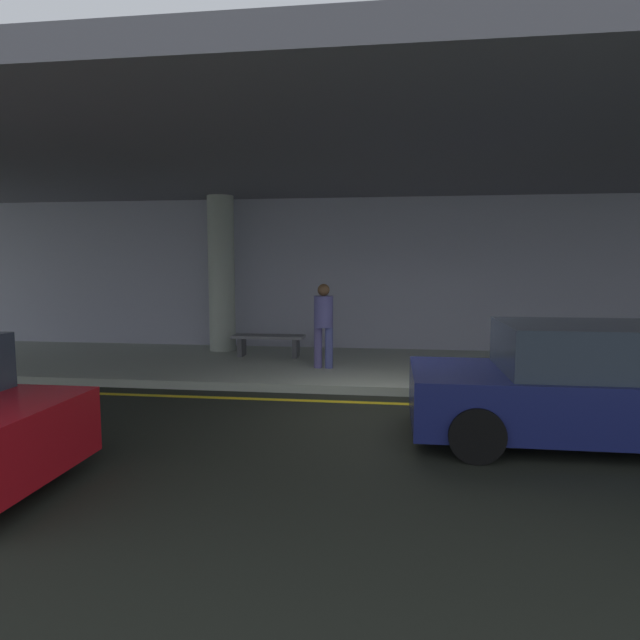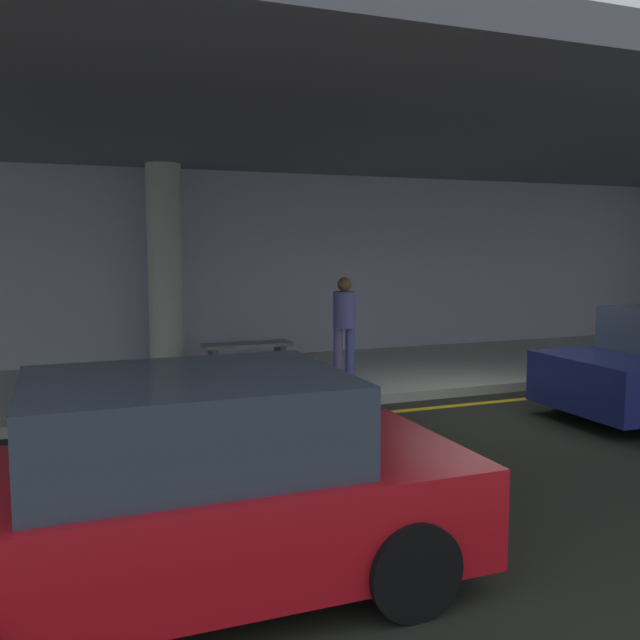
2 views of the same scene
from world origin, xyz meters
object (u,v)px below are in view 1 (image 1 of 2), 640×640
Objects in this scene: support_column_far_left at (222,274)px; traveler_with_luggage at (324,320)px; car_navy at (582,387)px; bench_metal at (269,341)px.

traveler_with_luggage is (2.68, -1.90, -0.86)m from support_column_far_left.
traveler_with_luggage is (-3.69, 3.68, 0.40)m from car_navy.
support_column_far_left is 8.56m from car_navy.
support_column_far_left reaches higher than traveler_with_luggage.
traveler_with_luggage is 1.91m from bench_metal.
bench_metal is (1.30, -0.74, -1.47)m from support_column_far_left.
support_column_far_left is 2.17× the size of traveler_with_luggage.
bench_metal is at bearing 132.86° from car_navy.
bench_metal is at bearing -29.62° from support_column_far_left.
car_navy is at bearing 179.79° from traveler_with_luggage.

